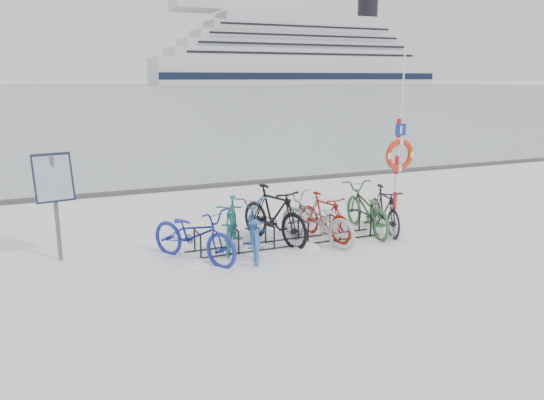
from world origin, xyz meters
name	(u,v)px	position (x,y,z in m)	size (l,w,h in m)	color
ground	(287,244)	(0.00, 0.00, 0.00)	(900.00, 900.00, 0.00)	white
ice_sheet	(61,89)	(0.00, 155.00, 0.01)	(400.00, 298.00, 0.02)	#A6B4BC
quay_edge	(205,186)	(0.00, 5.90, 0.05)	(400.00, 0.25, 0.10)	#3F3F42
bike_rack	(287,235)	(0.00, 0.00, 0.18)	(4.00, 0.48, 0.46)	black
info_board	(54,184)	(-4.14, 0.67, 1.40)	(0.68, 0.35, 1.94)	#595B5E
lifebuoy_station	(399,155)	(3.66, 1.49, 1.37)	(0.78, 0.22, 4.07)	red
cruise_ferry	(297,58)	(106.23, 223.70, 12.26)	(136.98, 25.84, 45.01)	silver
bike_0	(194,232)	(-1.91, -0.21, 0.51)	(0.68, 1.95, 1.02)	#1C2398
bike_1	(231,222)	(-1.06, 0.25, 0.50)	(0.47, 1.65, 0.99)	#176157
bike_2	(253,227)	(-0.78, -0.21, 0.49)	(0.65, 1.87, 0.98)	#3362B0
bike_3	(274,213)	(-0.16, 0.26, 0.58)	(0.55, 1.94, 1.16)	black
bike_4	(316,218)	(0.58, -0.13, 0.50)	(0.67, 1.93, 1.01)	#ACAEB4
bike_5	(325,215)	(0.89, 0.10, 0.48)	(0.45, 1.59, 0.96)	maroon
bike_6	(366,207)	(1.92, 0.16, 0.52)	(0.69, 1.99, 1.05)	#2E5B32
bike_7	(384,208)	(2.28, 0.02, 0.50)	(0.47, 1.67, 1.00)	black
snow_drifts	(301,245)	(0.22, -0.18, 0.00)	(5.17, 1.38, 0.18)	white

